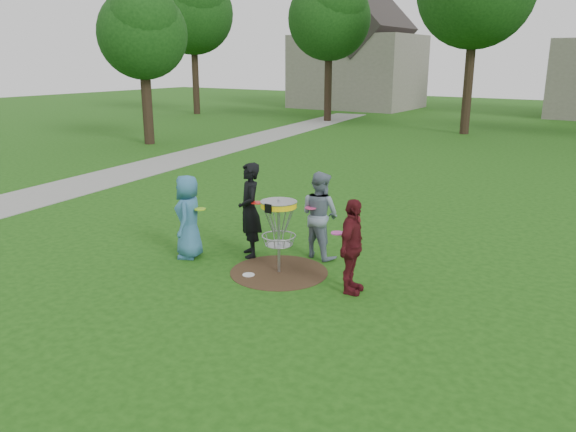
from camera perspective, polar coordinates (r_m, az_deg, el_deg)
The scene contains 11 objects.
ground at distance 10.35m, azimuth -0.92°, elevation -5.72°, with size 100.00×100.00×0.00m, color #19470F.
dirt_patch at distance 10.35m, azimuth -0.92°, elevation -5.70°, with size 1.80×1.80×0.01m, color #47331E.
concrete_path at distance 22.51m, azimuth -10.58°, elevation 5.82°, with size 2.20×40.00×0.02m, color #9E9E99.
player_blue at distance 11.05m, azimuth -10.09°, elevation -0.07°, with size 0.80×0.52×1.64m, color teal.
player_black at distance 10.94m, azimuth -3.91°, elevation 0.60°, with size 0.68×0.45×1.87m, color black.
player_grey at distance 10.90m, azimuth 3.26°, elevation 0.13°, with size 0.83×0.65×1.71m, color gray.
player_maroon at distance 9.28m, azimuth 6.50°, elevation -3.11°, with size 0.94×0.39×1.61m, color #57131A.
disc_on_grass at distance 10.21m, azimuth -4.03°, elevation -5.99°, with size 0.22×0.22×0.02m, color white.
disc_golf_basket at distance 10.02m, azimuth -0.95°, elevation -0.28°, with size 0.66×0.67×1.38m.
held_discs at distance 10.33m, azimuth -1.42°, elevation 0.36°, with size 3.12×1.32×0.18m.
tree_row at distance 29.15m, azimuth 24.85°, elevation 19.14°, with size 51.20×17.42×9.90m.
Camera 1 is at (5.44, -7.95, 3.78)m, focal length 35.00 mm.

